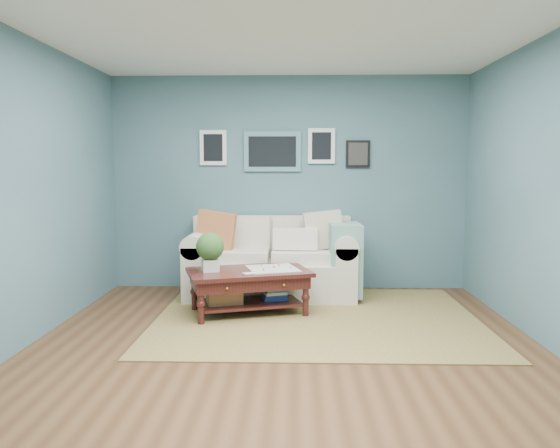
{
  "coord_description": "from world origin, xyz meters",
  "views": [
    {
      "loc": [
        0.08,
        -4.47,
        1.56
      ],
      "look_at": [
        -0.07,
        1.0,
        0.98
      ],
      "focal_mm": 35.0,
      "sensor_mm": 36.0,
      "label": 1
    }
  ],
  "objects": [
    {
      "name": "room_shell",
      "position": [
        -0.0,
        0.06,
        1.36
      ],
      "size": [
        5.0,
        5.02,
        2.7
      ],
      "color": "brown",
      "rests_on": "ground"
    },
    {
      "name": "area_rug",
      "position": [
        0.31,
        1.03,
        0.01
      ],
      "size": [
        3.29,
        2.63,
        0.01
      ],
      "primitive_type": "cube",
      "color": "brown",
      "rests_on": "ground"
    },
    {
      "name": "loveseat",
      "position": [
        -0.12,
        2.03,
        0.43
      ],
      "size": [
        2.06,
        0.93,
        1.06
      ],
      "color": "beige",
      "rests_on": "ground"
    },
    {
      "name": "coffee_table",
      "position": [
        -0.47,
        1.19,
        0.39
      ],
      "size": [
        1.42,
        1.07,
        0.88
      ],
      "rotation": [
        0.0,
        0.0,
        0.3
      ],
      "color": "black",
      "rests_on": "ground"
    }
  ]
}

